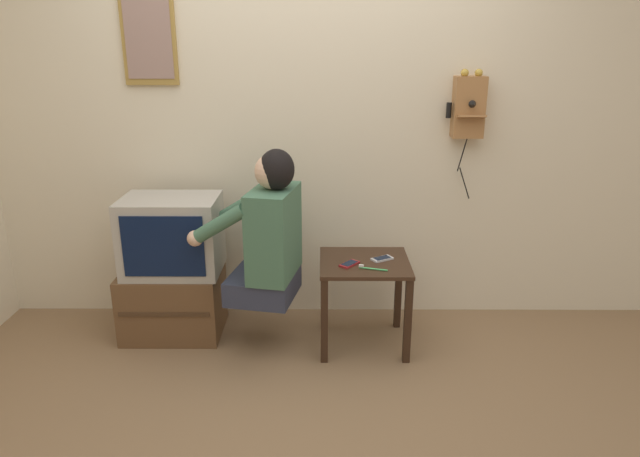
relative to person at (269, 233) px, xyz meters
The scene contains 11 objects.
ground_plane 1.03m from the person, 75.33° to the right, with size 14.00×14.00×0.00m, color #846647.
wall_back 0.79m from the person, 69.89° to the left, with size 6.80×0.05×2.55m.
side_table 0.62m from the person, ahead, with size 0.51×0.47×0.53m.
person is the anchor object (origin of this frame).
tv_stand 0.82m from the person, 163.43° to the left, with size 0.59×0.45×0.41m.
television 0.62m from the person, 163.79° to the left, with size 0.56×0.40×0.45m.
wall_phone_antique 1.40m from the person, 20.41° to the left, with size 0.22×0.18×0.77m.
framed_picture 1.34m from the person, 146.08° to the left, with size 0.31×0.03×0.52m.
cell_phone_held 0.49m from the person, ahead, with size 0.12×0.13×0.01m.
cell_phone_spare 0.67m from the person, ahead, with size 0.14×0.11×0.01m.
toothbrush 0.60m from the person, ahead, with size 0.16×0.06×0.02m.
Camera 1 is at (0.11, -2.28, 1.73)m, focal length 32.00 mm.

